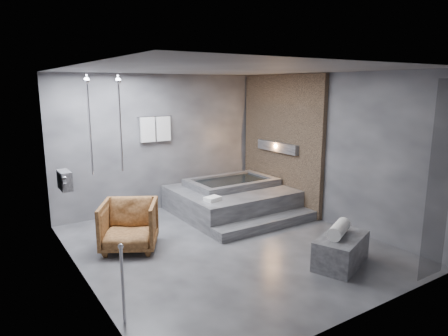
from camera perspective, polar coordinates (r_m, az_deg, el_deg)
room at (r=6.61m, az=2.21°, el=4.43°), size 5.00×5.04×2.82m
tub_deck at (r=8.25m, az=1.00°, el=-4.61°), size 2.20×2.00×0.50m
tub_step at (r=7.40m, az=6.17°, el=-7.92°), size 2.20×0.36×0.18m
concrete_bench at (r=6.15m, az=16.37°, el=-11.24°), size 1.09×0.85×0.43m
driftwood_chair at (r=6.56m, az=-13.39°, el=-7.97°), size 1.15×1.16×0.79m
rolled_towel at (r=6.04m, az=16.10°, el=-8.41°), size 0.59×0.43×0.20m
deck_towel at (r=7.31m, az=-1.64°, el=-4.42°), size 0.32×0.26×0.08m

